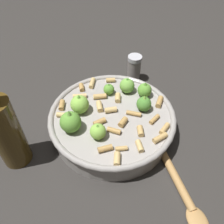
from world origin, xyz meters
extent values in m
plane|color=#2D2B28|center=(0.00, 0.00, 0.00)|extent=(2.40, 2.40, 0.00)
cylinder|color=#9E9993|center=(0.00, 0.00, 0.03)|extent=(0.27, 0.27, 0.05)
torus|color=#9E9993|center=(0.00, 0.00, 0.05)|extent=(0.29, 0.29, 0.01)
sphere|color=#609E38|center=(0.01, 0.07, 0.06)|extent=(0.03, 0.03, 0.03)
cone|color=#609E38|center=(0.01, 0.07, 0.08)|extent=(0.01, 0.01, 0.01)
sphere|color=#8CC64C|center=(-0.04, -0.05, 0.07)|extent=(0.03, 0.03, 0.03)
cone|color=#609E38|center=(-0.04, -0.05, 0.08)|extent=(0.02, 0.02, 0.01)
sphere|color=#75B247|center=(0.06, 0.07, 0.07)|extent=(0.04, 0.04, 0.04)
cone|color=#4C8933|center=(0.06, 0.07, 0.09)|extent=(0.01, 0.01, 0.01)
sphere|color=#4C8933|center=(0.07, 0.00, 0.07)|extent=(0.03, 0.03, 0.03)
cone|color=#8CC64C|center=(0.07, 0.00, 0.09)|extent=(0.01, 0.01, 0.02)
sphere|color=#609E38|center=(0.09, 0.04, 0.07)|extent=(0.03, 0.03, 0.03)
cone|color=#609E38|center=(0.09, 0.04, 0.08)|extent=(0.02, 0.02, 0.01)
sphere|color=#609E38|center=(-0.09, -0.02, 0.07)|extent=(0.04, 0.04, 0.04)
cone|color=#75B247|center=(-0.09, -0.02, 0.10)|extent=(0.02, 0.02, 0.02)
sphere|color=#8CC64C|center=(-0.07, 0.03, 0.07)|extent=(0.04, 0.04, 0.04)
cone|color=#609E38|center=(-0.07, 0.03, 0.09)|extent=(0.02, 0.02, 0.01)
cylinder|color=tan|center=(0.05, -0.01, 0.06)|extent=(0.03, 0.02, 0.01)
cylinder|color=tan|center=(0.02, -0.03, 0.06)|extent=(0.03, 0.03, 0.01)
cylinder|color=tan|center=(0.03, 0.05, 0.06)|extent=(0.02, 0.03, 0.01)
cylinder|color=tan|center=(-0.04, -0.09, 0.06)|extent=(0.03, 0.01, 0.01)
cylinder|color=tan|center=(-0.03, -0.02, 0.06)|extent=(0.03, 0.02, 0.01)
cylinder|color=tan|center=(-0.01, -0.05, 0.06)|extent=(0.03, 0.03, 0.01)
cylinder|color=tan|center=(-0.01, 0.06, 0.06)|extent=(0.03, 0.02, 0.01)
cylinder|color=tan|center=(0.09, -0.04, 0.06)|extent=(0.03, 0.02, 0.01)
cylinder|color=tan|center=(-0.06, 0.08, 0.06)|extent=(0.03, 0.02, 0.01)
cylinder|color=tan|center=(0.03, -0.10, 0.06)|extent=(0.01, 0.03, 0.01)
cylinder|color=tan|center=(0.04, -0.06, 0.06)|extent=(0.02, 0.03, 0.01)
cylinder|color=tan|center=(-0.02, 0.03, 0.06)|extent=(0.01, 0.03, 0.01)
cylinder|color=tan|center=(-0.05, 0.10, 0.06)|extent=(0.01, 0.02, 0.01)
cylinder|color=tan|center=(-0.01, -0.10, 0.06)|extent=(0.02, 0.01, 0.01)
cylinder|color=tan|center=(0.03, 0.12, 0.06)|extent=(0.02, 0.01, 0.01)
cylinder|color=tan|center=(0.10, -0.07, 0.06)|extent=(0.03, 0.03, 0.01)
cylinder|color=tan|center=(0.12, 0.01, 0.06)|extent=(0.03, 0.03, 0.01)
cylinder|color=tan|center=(-0.11, 0.02, 0.06)|extent=(0.03, 0.02, 0.01)
cylinder|color=tan|center=(0.08, -0.09, 0.06)|extent=(0.03, 0.02, 0.01)
cylinder|color=tan|center=(-0.02, 0.12, 0.06)|extent=(0.02, 0.03, 0.01)
cylinder|color=tan|center=(0.00, 0.01, 0.06)|extent=(0.03, 0.01, 0.01)
cylinder|color=tan|center=(-0.02, -0.12, 0.06)|extent=(0.02, 0.03, 0.01)
cylinder|color=tan|center=(-0.11, 0.05, 0.06)|extent=(0.02, 0.03, 0.01)
cylinder|color=gray|center=(0.11, 0.17, 0.03)|extent=(0.04, 0.04, 0.07)
cylinder|color=silver|center=(0.11, 0.17, 0.07)|extent=(0.04, 0.04, 0.01)
cylinder|color=#4C3814|center=(-0.22, -0.03, 0.08)|extent=(0.06, 0.06, 0.16)
cylinder|color=#B2844C|center=(0.09, -0.13, 0.01)|extent=(0.02, 0.21, 0.02)
ellipsoid|color=#B2844C|center=(0.09, -0.24, 0.01)|extent=(0.04, 0.05, 0.01)
camera|label=1|loc=(-0.09, -0.35, 0.44)|focal=37.65mm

